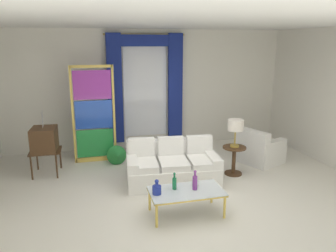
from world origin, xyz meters
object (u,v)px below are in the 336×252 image
coffee_table (186,193)px  bottle_ruby_flask (157,189)px  armchair_white (259,150)px  stained_glass_divider (94,116)px  peacock_figurine (117,156)px  couch_white_long (172,167)px  bottle_blue_decanter (195,182)px  table_lamp_brass (236,126)px  vintage_tv (44,140)px  bottle_crystal_tall (174,183)px  round_side_table (234,158)px  bottle_amber_squat (195,182)px

coffee_table → bottle_ruby_flask: 0.49m
armchair_white → stained_glass_divider: (-3.60, 1.01, 0.77)m
peacock_figurine → couch_white_long: bearing=-49.8°
bottle_blue_decanter → table_lamp_brass: table_lamp_brass is taller
bottle_blue_decanter → vintage_tv: vintage_tv is taller
armchair_white → stained_glass_divider: bearing=164.3°
table_lamp_brass → bottle_crystal_tall: bearing=-142.2°
armchair_white → peacock_figurine: bearing=169.1°
bottle_crystal_tall → round_side_table: bearing=37.8°
bottle_crystal_tall → vintage_tv: bearing=134.0°
bottle_amber_squat → round_side_table: size_ratio=0.54×
couch_white_long → coffee_table: couch_white_long is taller
bottle_crystal_tall → couch_white_long: bearing=76.8°
coffee_table → stained_glass_divider: (-1.30, 2.85, 0.69)m
coffee_table → bottle_amber_squat: bottle_amber_squat is taller
bottle_amber_squat → round_side_table: 1.89m
couch_white_long → bottle_amber_squat: size_ratio=5.72×
bottle_blue_decanter → bottle_ruby_flask: bearing=-168.1°
armchair_white → bottle_crystal_tall: bearing=-144.8°
vintage_tv → round_side_table: vintage_tv is taller
bottle_crystal_tall → armchair_white: 3.04m
bottle_ruby_flask → bottle_amber_squat: bearing=1.3°
bottle_amber_squat → bottle_crystal_tall: bearing=164.0°
bottle_blue_decanter → bottle_crystal_tall: bottle_crystal_tall is taller
peacock_figurine → bottle_ruby_flask: bearing=-81.4°
armchair_white → peacock_figurine: 3.22m
vintage_tv → peacock_figurine: (1.47, 0.13, -0.51)m
bottle_amber_squat → table_lamp_brass: table_lamp_brass is taller
coffee_table → bottle_amber_squat: bearing=1.1°
bottle_blue_decanter → armchair_white: size_ratio=0.18×
couch_white_long → bottle_blue_decanter: (0.07, -1.18, 0.17)m
vintage_tv → peacock_figurine: size_ratio=2.24×
peacock_figurine → bottle_blue_decanter: bearing=-65.9°
bottle_amber_squat → bottle_ruby_flask: (-0.62, -0.01, -0.05)m
couch_white_long → table_lamp_brass: 1.52m
bottle_amber_squat → couch_white_long: bearing=91.1°
couch_white_long → table_lamp_brass: (1.34, 0.04, 0.72)m
bottle_ruby_flask → vintage_tv: size_ratio=0.18×
bottle_ruby_flask → armchair_white: (2.79, 1.85, -0.20)m
vintage_tv → armchair_white: size_ratio=1.27×
stained_glass_divider → bottle_blue_decanter: bearing=-61.4°
vintage_tv → bottle_crystal_tall: bearing=-46.0°
table_lamp_brass → bottle_ruby_flask: bearing=-144.8°
bottle_amber_squat → peacock_figurine: (-0.99, 2.44, -0.32)m
vintage_tv → round_side_table: 3.91m
bottle_ruby_flask → table_lamp_brass: (1.93, 1.36, 0.54)m
bottle_amber_squat → vintage_tv: 3.38m
bottle_blue_decanter → vintage_tv: (-2.51, 2.19, 0.25)m
bottle_blue_decanter → table_lamp_brass: 1.84m
armchair_white → stained_glass_divider: 3.82m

